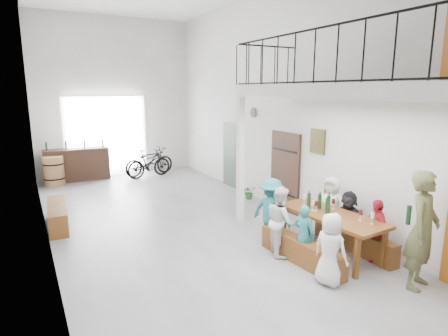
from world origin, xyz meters
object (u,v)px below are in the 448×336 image
serving_counter (77,165)px  bicycle_near (149,162)px  bench_inner (301,251)px  host_standing (423,230)px  oak_barrel (54,171)px  side_bench (58,215)px  tasting_table (331,218)px

serving_counter → bicycle_near: size_ratio=1.10×
bench_inner → serving_counter: size_ratio=0.90×
bench_inner → serving_counter: 8.90m
bicycle_near → bench_inner: bearing=170.5°
bicycle_near → host_standing: bearing=176.5°
oak_barrel → side_bench: bearing=-93.7°
bench_inner → oak_barrel: 8.80m
bench_inner → bicycle_near: size_ratio=0.99×
serving_counter → host_standing: 10.67m
bench_inner → side_bench: bearing=127.8°
serving_counter → bench_inner: bearing=-71.3°
bicycle_near → side_bench: bearing=128.8°
tasting_table → bench_inner: (-0.70, -0.02, -0.49)m
oak_barrel → serving_counter: serving_counter is taller
tasting_table → host_standing: 1.59m
side_bench → bicycle_near: size_ratio=0.94×
bench_inner → side_bench: side_bench is taller
tasting_table → serving_counter: size_ratio=1.02×
serving_counter → host_standing: (3.67, -10.01, 0.38)m
host_standing → bicycle_near: (-1.27, 9.63, -0.43)m
tasting_table → bicycle_near: size_ratio=1.12×
bench_inner → host_standing: host_standing is taller
bench_inner → host_standing: size_ratio=1.00×
tasting_table → bicycle_near: (-0.91, 8.09, -0.21)m
oak_barrel → bench_inner: bearing=-67.5°
tasting_table → bench_inner: 0.86m
tasting_table → side_bench: (-4.32, 4.05, -0.46)m
bench_inner → bicycle_near: 8.12m
oak_barrel → bicycle_near: bicycle_near is taller
serving_counter → bicycle_near: bearing=-7.6°
serving_counter → host_standing: size_ratio=1.11×
tasting_table → host_standing: (0.36, -1.53, 0.22)m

